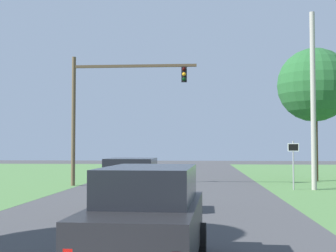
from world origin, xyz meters
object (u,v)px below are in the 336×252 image
Objects in this scene: traffic_light at (105,100)px; keep_moving_sign at (293,159)px; oak_tree_right at (314,85)px; utility_pole_right at (313,100)px; red_suv_near at (148,217)px; pickup_truck_lead at (132,184)px.

traffic_light reaches higher than keep_moving_sign.
keep_moving_sign is 8.54m from oak_tree_right.
utility_pole_right reaches higher than traffic_light.
red_suv_near is 0.61× the size of traffic_light.
oak_tree_right is at bearing 76.08° from utility_pole_right.
red_suv_near is 8.16m from pickup_truck_lead.
utility_pole_right is at bearing 46.66° from pickup_truck_lead.
pickup_truck_lead is at bearing -123.26° from oak_tree_right.
pickup_truck_lead is 11.83m from keep_moving_sign.
traffic_light reaches higher than red_suv_near.
traffic_light is 11.48m from keep_moving_sign.
pickup_truck_lead is 0.60× the size of oak_tree_right.
keep_moving_sign is (7.52, 9.10, 0.71)m from pickup_truck_lead.
traffic_light is 12.04m from utility_pole_right.
utility_pole_right is at bearing -103.92° from oak_tree_right.
oak_tree_right reaches higher than keep_moving_sign.
traffic_light is 0.86× the size of oak_tree_right.
keep_moving_sign is 0.27× the size of utility_pole_right.
oak_tree_right is at bearing 56.74° from pickup_truck_lead.
utility_pole_right is at bearing 1.76° from keep_moving_sign.
red_suv_near is 19.95m from traffic_light.
red_suv_near is 1.79× the size of keep_moving_sign.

